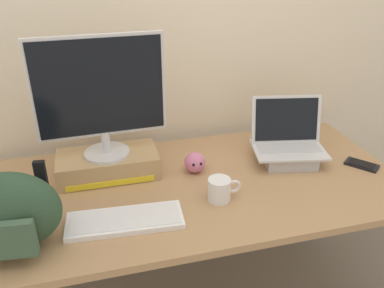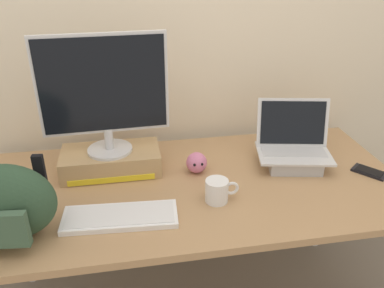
{
  "view_description": "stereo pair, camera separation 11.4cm",
  "coord_description": "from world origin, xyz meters",
  "px_view_note": "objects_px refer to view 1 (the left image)",
  "views": [
    {
      "loc": [
        -0.35,
        -1.33,
        1.61
      ],
      "look_at": [
        0.0,
        0.0,
        0.92
      ],
      "focal_mm": 37.04,
      "sensor_mm": 36.0,
      "label": 1
    },
    {
      "loc": [
        -0.24,
        -1.36,
        1.61
      ],
      "look_at": [
        0.0,
        0.0,
        0.92
      ],
      "focal_mm": 37.04,
      "sensor_mm": 36.0,
      "label": 2
    }
  ],
  "objects_px": {
    "cell_phone": "(362,165)",
    "plush_toy": "(195,162)",
    "toner_box_yellow": "(108,164)",
    "desktop_monitor": "(101,95)",
    "coffee_mug": "(220,189)",
    "open_laptop": "(288,149)",
    "external_keyboard": "(125,220)",
    "messenger_backpack": "(8,212)"
  },
  "relations": [
    {
      "from": "cell_phone",
      "to": "plush_toy",
      "type": "xyz_separation_m",
      "value": [
        -0.73,
        0.14,
        0.04
      ]
    },
    {
      "from": "toner_box_yellow",
      "to": "plush_toy",
      "type": "relative_size",
      "value": 4.65
    },
    {
      "from": "desktop_monitor",
      "to": "coffee_mug",
      "type": "relative_size",
      "value": 3.91
    },
    {
      "from": "open_laptop",
      "to": "cell_phone",
      "type": "relative_size",
      "value": 2.31
    },
    {
      "from": "plush_toy",
      "to": "external_keyboard",
      "type": "bearing_deg",
      "value": -139.66
    },
    {
      "from": "external_keyboard",
      "to": "open_laptop",
      "type": "bearing_deg",
      "value": 23.6
    },
    {
      "from": "coffee_mug",
      "to": "plush_toy",
      "type": "height_order",
      "value": "same"
    },
    {
      "from": "cell_phone",
      "to": "toner_box_yellow",
      "type": "bearing_deg",
      "value": 129.99
    },
    {
      "from": "coffee_mug",
      "to": "plush_toy",
      "type": "xyz_separation_m",
      "value": [
        -0.04,
        0.23,
        -0.0
      ]
    },
    {
      "from": "desktop_monitor",
      "to": "cell_phone",
      "type": "distance_m",
      "value": 1.16
    },
    {
      "from": "open_laptop",
      "to": "messenger_backpack",
      "type": "height_order",
      "value": "open_laptop"
    },
    {
      "from": "cell_phone",
      "to": "desktop_monitor",
      "type": "bearing_deg",
      "value": 130.05
    },
    {
      "from": "desktop_monitor",
      "to": "external_keyboard",
      "type": "bearing_deg",
      "value": -87.27
    },
    {
      "from": "toner_box_yellow",
      "to": "coffee_mug",
      "type": "distance_m",
      "value": 0.5
    },
    {
      "from": "cell_phone",
      "to": "external_keyboard",
      "type": "bearing_deg",
      "value": 148.56
    },
    {
      "from": "open_laptop",
      "to": "plush_toy",
      "type": "relative_size",
      "value": 3.94
    },
    {
      "from": "desktop_monitor",
      "to": "plush_toy",
      "type": "distance_m",
      "value": 0.48
    },
    {
      "from": "toner_box_yellow",
      "to": "cell_phone",
      "type": "height_order",
      "value": "toner_box_yellow"
    },
    {
      "from": "open_laptop",
      "to": "messenger_backpack",
      "type": "relative_size",
      "value": 1.03
    },
    {
      "from": "messenger_backpack",
      "to": "coffee_mug",
      "type": "distance_m",
      "value": 0.73
    },
    {
      "from": "coffee_mug",
      "to": "plush_toy",
      "type": "bearing_deg",
      "value": 99.56
    },
    {
      "from": "external_keyboard",
      "to": "messenger_backpack",
      "type": "xyz_separation_m",
      "value": [
        -0.35,
        -0.03,
        0.12
      ]
    },
    {
      "from": "toner_box_yellow",
      "to": "cell_phone",
      "type": "bearing_deg",
      "value": -11.12
    },
    {
      "from": "coffee_mug",
      "to": "cell_phone",
      "type": "relative_size",
      "value": 0.86
    },
    {
      "from": "coffee_mug",
      "to": "external_keyboard",
      "type": "bearing_deg",
      "value": -171.75
    },
    {
      "from": "external_keyboard",
      "to": "coffee_mug",
      "type": "relative_size",
      "value": 3.18
    },
    {
      "from": "open_laptop",
      "to": "external_keyboard",
      "type": "xyz_separation_m",
      "value": [
        -0.76,
        -0.27,
        -0.04
      ]
    },
    {
      "from": "open_laptop",
      "to": "external_keyboard",
      "type": "height_order",
      "value": "open_laptop"
    },
    {
      "from": "open_laptop",
      "to": "cell_phone",
      "type": "xyz_separation_m",
      "value": [
        0.3,
        -0.13,
        -0.05
      ]
    },
    {
      "from": "external_keyboard",
      "to": "coffee_mug",
      "type": "bearing_deg",
      "value": 12.1
    },
    {
      "from": "desktop_monitor",
      "to": "coffee_mug",
      "type": "bearing_deg",
      "value": -39.05
    },
    {
      "from": "messenger_backpack",
      "to": "cell_phone",
      "type": "bearing_deg",
      "value": 12.63
    },
    {
      "from": "toner_box_yellow",
      "to": "desktop_monitor",
      "type": "xyz_separation_m",
      "value": [
        0.0,
        -0.0,
        0.31
      ]
    },
    {
      "from": "open_laptop",
      "to": "toner_box_yellow",
      "type": "bearing_deg",
      "value": -174.42
    },
    {
      "from": "toner_box_yellow",
      "to": "open_laptop",
      "type": "height_order",
      "value": "open_laptop"
    },
    {
      "from": "toner_box_yellow",
      "to": "messenger_backpack",
      "type": "xyz_separation_m",
      "value": [
        -0.32,
        -0.38,
        0.09
      ]
    },
    {
      "from": "messenger_backpack",
      "to": "coffee_mug",
      "type": "height_order",
      "value": "messenger_backpack"
    },
    {
      "from": "coffee_mug",
      "to": "cell_phone",
      "type": "height_order",
      "value": "coffee_mug"
    },
    {
      "from": "messenger_backpack",
      "to": "coffee_mug",
      "type": "bearing_deg",
      "value": 12.4
    },
    {
      "from": "open_laptop",
      "to": "messenger_backpack",
      "type": "bearing_deg",
      "value": -153.55
    },
    {
      "from": "open_laptop",
      "to": "external_keyboard",
      "type": "relative_size",
      "value": 0.85
    },
    {
      "from": "cell_phone",
      "to": "plush_toy",
      "type": "distance_m",
      "value": 0.74
    }
  ]
}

